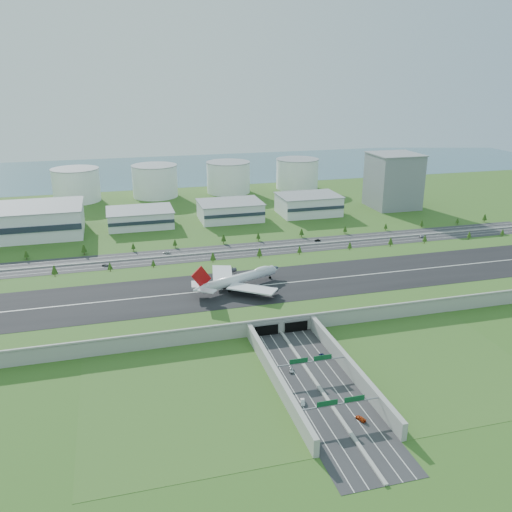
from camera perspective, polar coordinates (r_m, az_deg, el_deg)
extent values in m
plane|color=#2F4616|center=(344.02, 0.12, -4.43)|extent=(1200.00, 1200.00, 0.00)
cube|color=gray|center=(342.44, 0.12, -3.82)|extent=(520.00, 100.00, 8.00)
cube|color=#2E591E|center=(340.88, 0.12, -3.19)|extent=(520.00, 100.00, 0.16)
cube|color=black|center=(340.83, 0.12, -3.16)|extent=(520.00, 58.00, 0.12)
cube|color=silver|center=(340.79, 0.12, -3.15)|extent=(520.00, 0.90, 0.02)
cube|color=gray|center=(297.39, 2.66, -6.57)|extent=(520.00, 1.20, 1.20)
cube|color=#28282B|center=(251.97, 6.95, -14.05)|extent=(34.00, 120.00, 0.12)
cube|color=gray|center=(251.76, 6.95, -13.98)|extent=(1.60, 120.00, 0.90)
cube|color=gray|center=(252.40, 2.19, -12.79)|extent=(2.40, 100.00, 8.00)
cube|color=gray|center=(264.15, 9.90, -11.52)|extent=(2.40, 100.00, 8.00)
cube|color=black|center=(296.82, 1.11, -7.76)|extent=(13.00, 1.20, 6.00)
cube|color=black|center=(301.56, 4.24, -7.36)|extent=(13.00, 1.20, 6.00)
cylinder|color=gray|center=(256.52, 1.67, -12.34)|extent=(0.70, 0.70, 7.00)
cylinder|color=gray|center=(268.59, 9.60, -11.07)|extent=(0.70, 0.70, 7.00)
cube|color=gray|center=(260.07, 5.76, -11.02)|extent=(38.00, 0.50, 0.50)
cube|color=#0C4C23|center=(257.42, 4.51, -10.96)|extent=(9.00, 0.30, 2.40)
cube|color=#0C4C23|center=(261.28, 7.03, -10.56)|extent=(9.00, 0.30, 2.40)
cylinder|color=gray|center=(228.86, 4.31, -16.72)|extent=(0.70, 0.70, 7.00)
cylinder|color=gray|center=(242.31, 13.12, -14.97)|extent=(0.70, 0.70, 7.00)
cube|color=gray|center=(232.83, 8.91, -15.12)|extent=(38.00, 0.50, 0.50)
cube|color=#0C4C23|center=(229.89, 7.52, -15.12)|extent=(9.00, 0.30, 2.40)
cube|color=#0C4C23|center=(234.20, 10.33, -14.57)|extent=(9.00, 0.30, 2.40)
cube|color=#28282B|center=(430.32, -3.22, 0.45)|extent=(560.00, 36.00, 0.12)
cylinder|color=#3D2819|center=(403.25, -20.41, -1.85)|extent=(0.50, 0.50, 2.96)
cone|color=#1A3B10|center=(401.99, -20.47, -1.34)|extent=(4.61, 4.61, 5.92)
cylinder|color=#3D2819|center=(401.06, -15.09, -1.44)|extent=(0.50, 0.50, 2.43)
cone|color=#1A3B10|center=(400.01, -15.13, -1.02)|extent=(3.79, 3.79, 4.87)
cylinder|color=#3D2819|center=(401.84, -10.74, -1.08)|extent=(0.50, 0.50, 2.14)
cone|color=#1A3B10|center=(400.92, -10.76, -0.71)|extent=(3.33, 3.33, 4.29)
cylinder|color=#3D2819|center=(406.86, -4.55, -0.49)|extent=(0.50, 0.50, 2.78)
cone|color=#1A3B10|center=(405.69, -4.56, -0.02)|extent=(4.33, 4.33, 5.56)
cylinder|color=#3D2819|center=(414.52, 0.37, -0.05)|extent=(0.50, 0.50, 2.86)
cone|color=#1A3B10|center=(413.34, 0.37, 0.43)|extent=(4.45, 4.45, 5.72)
cylinder|color=#3D2819|center=(423.99, 4.60, 0.30)|extent=(0.50, 0.50, 2.48)
cone|color=#1A3B10|center=(422.99, 4.61, 0.71)|extent=(3.86, 3.86, 4.96)
cylinder|color=#3D2819|center=(439.66, 9.83, 0.76)|extent=(0.50, 0.50, 2.39)
cone|color=#1A3B10|center=(438.73, 9.85, 1.14)|extent=(3.71, 3.71, 4.77)
cylinder|color=#3D2819|center=(455.59, 13.96, 1.14)|extent=(0.50, 0.50, 2.71)
cone|color=#1A3B10|center=(454.57, 13.99, 1.56)|extent=(4.22, 4.22, 5.42)
cylinder|color=#3D2819|center=(471.39, 17.32, 1.42)|extent=(0.50, 0.50, 2.60)
cone|color=#1A3B10|center=(470.44, 17.36, 1.81)|extent=(4.04, 4.04, 5.19)
cylinder|color=#3D2819|center=(495.13, 21.50, 1.77)|extent=(0.50, 0.50, 2.41)
cone|color=#1A3B10|center=(494.29, 21.54, 2.11)|extent=(3.75, 3.75, 4.82)
cylinder|color=#3D2819|center=(515.35, 24.48, 2.01)|extent=(0.50, 0.50, 2.27)
cone|color=#1A3B10|center=(514.60, 24.53, 2.32)|extent=(3.52, 3.52, 4.53)
cylinder|color=#3D2819|center=(447.66, -22.99, -0.18)|extent=(0.50, 0.50, 2.49)
cone|color=#1A3B10|center=(446.71, -23.04, 0.21)|extent=(3.87, 3.87, 4.98)
cylinder|color=#3D2819|center=(443.27, -17.62, 0.32)|extent=(0.50, 0.50, 2.98)
cone|color=#1A3B10|center=(442.12, -17.67, 0.78)|extent=(4.63, 4.63, 5.95)
cylinder|color=#3D2819|center=(442.89, -12.77, 0.69)|extent=(0.50, 0.50, 2.20)
cone|color=#1A3B10|center=(442.03, -12.80, 1.03)|extent=(3.43, 3.43, 4.41)
cylinder|color=#3D2819|center=(445.07, -8.52, 1.06)|extent=(0.50, 0.50, 2.35)
cone|color=#1A3B10|center=(444.17, -8.54, 1.42)|extent=(3.65, 3.65, 4.69)
cylinder|color=#3D2819|center=(450.99, -3.43, 1.51)|extent=(0.50, 0.50, 2.76)
cone|color=#1A3B10|center=(449.94, -3.44, 1.93)|extent=(4.29, 4.29, 5.51)
cylinder|color=#3D2819|center=(457.72, 0.24, 1.78)|extent=(0.50, 0.50, 2.39)
cone|color=#1A3B10|center=(456.83, 0.24, 2.15)|extent=(3.71, 3.71, 4.77)
cylinder|color=#3D2819|center=(469.02, 4.81, 2.16)|extent=(0.50, 0.50, 2.67)
cone|color=#1A3B10|center=(468.04, 4.82, 2.56)|extent=(4.15, 4.15, 5.33)
cylinder|color=#3D2819|center=(484.04, 9.35, 2.49)|extent=(0.50, 0.50, 2.40)
cone|color=#1A3B10|center=(483.19, 9.37, 2.84)|extent=(3.73, 3.73, 4.80)
cylinder|color=#3D2819|center=(501.37, 13.48, 2.78)|extent=(0.50, 0.50, 2.18)
cone|color=#1A3B10|center=(500.63, 13.50, 3.09)|extent=(3.39, 3.39, 4.35)
cylinder|color=#3D2819|center=(519.43, 17.02, 3.04)|extent=(0.50, 0.50, 2.39)
cone|color=#1A3B10|center=(518.63, 17.05, 3.36)|extent=(3.72, 3.72, 4.78)
cylinder|color=#3D2819|center=(540.12, 20.42, 3.25)|extent=(0.50, 0.50, 2.08)
cone|color=#1A3B10|center=(539.46, 20.46, 3.52)|extent=(3.23, 3.23, 4.16)
cylinder|color=#3D2819|center=(557.33, 22.90, 3.44)|extent=(0.50, 0.50, 2.82)
cone|color=#1A3B10|center=(556.47, 22.94, 3.80)|extent=(4.39, 4.39, 5.64)
cube|color=silver|center=(512.28, -24.46, 3.24)|extent=(120.00, 60.00, 25.00)
cube|color=silver|center=(511.54, -12.10, 3.95)|extent=(58.00, 42.00, 15.00)
cube|color=silver|center=(522.13, -2.75, 4.77)|extent=(58.00, 42.00, 17.00)
cube|color=silver|center=(544.15, 5.54, 5.40)|extent=(58.00, 42.00, 19.00)
cube|color=gray|center=(584.49, 14.26, 7.67)|extent=(46.00, 46.00, 55.00)
cylinder|color=white|center=(626.89, -18.39, 7.09)|extent=(50.00, 50.00, 35.00)
cylinder|color=white|center=(627.70, -10.59, 7.75)|extent=(50.00, 50.00, 35.00)
cylinder|color=white|center=(639.89, -2.92, 8.26)|extent=(50.00, 50.00, 35.00)
cylinder|color=white|center=(662.84, 4.36, 8.61)|extent=(50.00, 50.00, 35.00)
cube|color=#3A6170|center=(800.54, -9.10, 8.96)|extent=(1200.00, 260.00, 0.06)
cylinder|color=silver|center=(337.11, -1.77, -2.41)|extent=(51.45, 25.50, 6.06)
cone|color=silver|center=(353.21, 1.98, -1.39)|extent=(9.30, 8.46, 6.06)
cone|color=silver|center=(322.57, -5.89, -3.46)|extent=(11.05, 9.17, 6.06)
ellipsoid|color=silver|center=(346.38, 0.65, -1.42)|extent=(13.75, 9.22, 3.73)
cube|color=silver|center=(324.36, -0.39, -3.47)|extent=(30.24, 26.68, 1.50)
cube|color=silver|center=(348.86, -3.56, -1.85)|extent=(17.08, 30.12, 1.50)
cylinder|color=#38383D|center=(332.22, 0.01, -3.30)|extent=(5.63, 4.48, 2.84)
cylinder|color=#38383D|center=(327.82, 1.88, -3.63)|extent=(5.63, 4.48, 2.84)
cylinder|color=#38383D|center=(349.30, -2.25, -2.17)|extent=(5.63, 4.48, 2.84)
cylinder|color=#38383D|center=(360.24, -2.48, -1.50)|extent=(5.63, 4.48, 2.84)
cube|color=silver|center=(317.87, -5.17, -3.63)|extent=(11.71, 10.89, 0.57)
cube|color=silver|center=(327.64, -6.32, -2.96)|extent=(7.07, 11.11, 0.57)
cube|color=#AF0C0F|center=(320.35, -5.79, -2.23)|extent=(12.84, 5.85, 14.20)
cylinder|color=black|center=(352.67, 1.48, -2.29)|extent=(1.80, 0.66, 1.80)
cylinder|color=black|center=(334.66, -1.99, -3.50)|extent=(1.80, 0.66, 1.80)
cylinder|color=black|center=(339.26, -2.58, -3.19)|extent=(1.80, 0.66, 1.80)
cylinder|color=black|center=(331.68, -2.79, -3.73)|extent=(1.80, 0.66, 1.80)
cylinder|color=black|center=(336.32, -3.38, -3.41)|extent=(1.80, 0.66, 1.80)
imported|color=silver|center=(265.43, 3.72, -11.85)|extent=(3.24, 5.34, 1.70)
imported|color=silver|center=(243.31, 4.93, -15.06)|extent=(2.91, 5.21, 1.63)
imported|color=#0B1338|center=(278.92, 7.01, -10.36)|extent=(2.65, 5.09, 1.37)
imported|color=#B03810|center=(236.99, 10.96, -16.44)|extent=(3.68, 5.56, 1.50)
imported|color=#5E5E63|center=(413.09, -15.59, -0.92)|extent=(5.15, 3.41, 1.63)
imported|color=black|center=(458.63, 6.48, 1.66)|extent=(5.29, 2.74, 1.66)
imported|color=#B6B6BB|center=(488.47, 17.13, 2.00)|extent=(5.97, 3.22, 1.59)
imported|color=silver|center=(430.67, -9.39, 0.36)|extent=(6.33, 4.45, 1.70)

